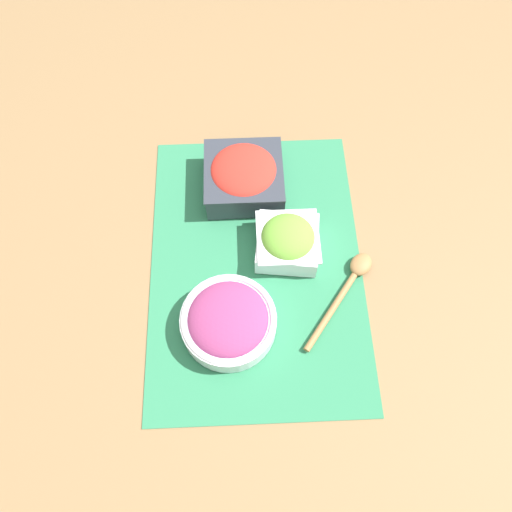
{
  "coord_description": "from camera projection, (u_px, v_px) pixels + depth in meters",
  "views": [
    {
      "loc": [
        0.41,
        -0.02,
        0.86
      ],
      "look_at": [
        0.0,
        0.0,
        0.03
      ],
      "focal_mm": 35.0,
      "sensor_mm": 36.0,
      "label": 1
    }
  ],
  "objects": [
    {
      "name": "ground_plane",
      "position": [
        256.0,
        264.0,
        0.95
      ],
      "size": [
        3.0,
        3.0,
        0.0
      ],
      "primitive_type": "plane",
      "color": "olive"
    },
    {
      "name": "lettuce_bowl",
      "position": [
        288.0,
        240.0,
        0.93
      ],
      "size": [
        0.13,
        0.13,
        0.07
      ],
      "color": "white",
      "rests_on": "placemat"
    },
    {
      "name": "tomato_bowl",
      "position": [
        244.0,
        176.0,
        0.99
      ],
      "size": [
        0.16,
        0.16,
        0.08
      ],
      "color": "#333842",
      "rests_on": "placemat"
    },
    {
      "name": "onion_bowl",
      "position": [
        228.0,
        321.0,
        0.87
      ],
      "size": [
        0.17,
        0.17,
        0.06
      ],
      "color": "silver",
      "rests_on": "placemat"
    },
    {
      "name": "placemat",
      "position": [
        256.0,
        263.0,
        0.95
      ],
      "size": [
        0.59,
        0.4,
        0.0
      ],
      "color": "#2D7A51",
      "rests_on": "ground_plane"
    },
    {
      "name": "wooden_spoon",
      "position": [
        350.0,
        282.0,
        0.92
      ],
      "size": [
        0.19,
        0.15,
        0.02
      ],
      "color": "#9E7042",
      "rests_on": "placemat"
    }
  ]
}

